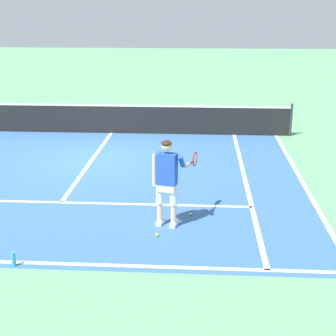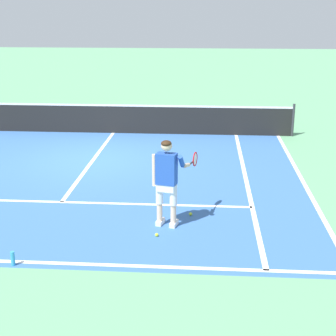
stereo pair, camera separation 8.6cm
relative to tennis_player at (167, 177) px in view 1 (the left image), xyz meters
name	(u,v)px [view 1 (the left image)]	position (x,y,z in m)	size (l,w,h in m)	color
ground_plane	(92,160)	(-2.39, 4.26, -0.99)	(80.00, 80.00, 0.00)	#609E70
court_inner_surface	(80,176)	(-2.39, 2.88, -0.99)	(10.98, 9.54, 0.00)	#3866A8
line_baseline	(18,262)	(-2.39, -1.68, -0.99)	(10.98, 0.10, 0.01)	white
line_service	(61,202)	(-2.39, 1.05, -0.99)	(8.23, 0.10, 0.01)	white
line_centre_service	(92,160)	(-2.39, 4.25, -0.99)	(0.10, 6.40, 0.01)	white
line_singles_right	(245,179)	(1.73, 2.88, -0.99)	(0.10, 9.14, 0.01)	white
line_doubles_right	(302,180)	(3.10, 2.88, -0.99)	(0.10, 9.14, 0.01)	white
tennis_net	(111,119)	(-2.39, 7.45, -0.49)	(11.96, 0.08, 1.07)	#333338
tennis_player	(167,177)	(0.00, 0.00, 0.00)	(0.85, 1.05, 1.71)	white
tennis_ball_near_feet	(190,214)	(0.44, 0.52, -0.96)	(0.07, 0.07, 0.07)	#CCE02D
tennis_ball_by_baseline	(157,235)	(-0.16, -0.53, -0.96)	(0.07, 0.07, 0.07)	#CCE02D
water_bottle	(14,259)	(-2.41, -1.80, -0.87)	(0.07, 0.07, 0.25)	#3393D6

